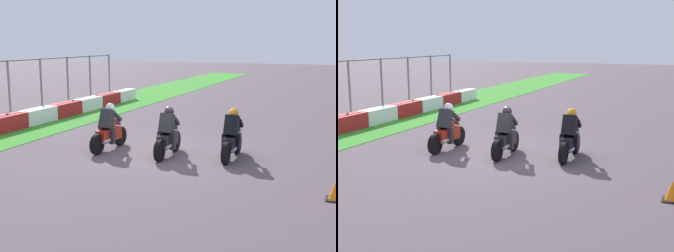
{
  "view_description": "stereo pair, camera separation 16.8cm",
  "coord_description": "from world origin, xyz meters",
  "views": [
    {
      "loc": [
        -12.63,
        -5.03,
        3.46
      ],
      "look_at": [
        0.01,
        0.04,
        0.9
      ],
      "focal_mm": 48.23,
      "sensor_mm": 36.0,
      "label": 1
    },
    {
      "loc": [
        -12.57,
        -5.19,
        3.46
      ],
      "look_at": [
        0.01,
        0.04,
        0.9
      ],
      "focal_mm": 48.23,
      "sensor_mm": 36.0,
      "label": 2
    }
  ],
  "objects": [
    {
      "name": "ground_plane",
      "position": [
        0.0,
        0.0,
        0.0
      ],
      "size": [
        120.0,
        120.0,
        0.0
      ],
      "primitive_type": "plane",
      "color": "#55484F"
    },
    {
      "name": "rider_lane_a",
      "position": [
        0.27,
        -1.92,
        0.62
      ],
      "size": [
        2.04,
        0.54,
        1.51
      ],
      "rotation": [
        0.0,
        0.0,
        -0.0
      ],
      "color": "black",
      "rests_on": "ground_plane"
    },
    {
      "name": "rider_lane_b",
      "position": [
        -0.14,
        -0.01,
        0.62
      ],
      "size": [
        2.04,
        0.54,
        1.51
      ],
      "rotation": [
        0.0,
        0.0,
        0.03
      ],
      "color": "black",
      "rests_on": "ground_plane"
    },
    {
      "name": "rider_lane_c",
      "position": [
        -0.12,
        2.05,
        0.62
      ],
      "size": [
        2.04,
        0.55,
        1.51
      ],
      "rotation": [
        0.0,
        0.0,
        -0.05
      ],
      "color": "black",
      "rests_on": "ground_plane"
    },
    {
      "name": "traffic_cone",
      "position": [
        -2.43,
        -4.93,
        0.21
      ],
      "size": [
        0.4,
        0.4,
        0.46
      ],
      "color": "black",
      "rests_on": "ground_plane"
    }
  ]
}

